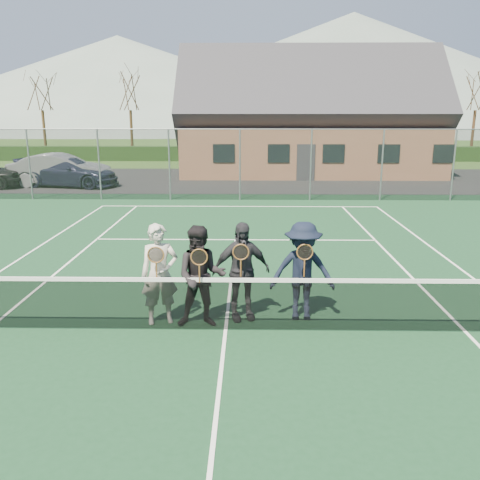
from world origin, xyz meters
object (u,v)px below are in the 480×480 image
Objects in this scene: player_b at (201,277)px; player_c at (241,271)px; car_c at (69,172)px; player_d at (302,271)px; clubhouse at (308,107)px; car_b at (61,170)px; tennis_net at (225,302)px; player_a at (160,274)px.

player_c is at bearing 25.43° from player_b.
car_c is 19.79m from player_d.
clubhouse reaches higher than player_b.
player_c reaches higher than car_c.
clubhouse is 23.97m from player_c.
car_b is at bearing 81.04° from car_c.
car_c is 19.27m from player_c.
clubhouse reaches higher than car_c.
tennis_net is 6.49× the size of player_a.
player_a is (-1.17, 0.32, 0.38)m from tennis_net.
clubhouse is at bearing 77.69° from player_a.
player_c reaches higher than tennis_net.
tennis_net is at bearing -116.29° from player_c.
car_c is at bearing 117.97° from player_c.
player_c is (1.43, 0.21, -0.00)m from player_a.
clubhouse is (12.78, 6.46, 3.25)m from car_c.
tennis_net is 1.27m from player_a.
player_c is at bearing -178.92° from player_d.
player_c is (0.26, 0.52, 0.38)m from tennis_net.
player_d is at bearing -137.70° from car_c.
tennis_net is (8.78, -17.54, -0.20)m from car_c.
car_b is 19.98m from tennis_net.
clubhouse reaches higher than car_b.
clubhouse is 24.40m from player_b.
clubhouse is at bearing 83.57° from player_d.
clubhouse is 23.80m from player_d.
player_d reaches higher than tennis_net.
clubhouse is 8.67× the size of player_c.
player_b is at bearing -154.57° from player_c.
car_b reaches higher than tennis_net.
player_a and player_d have the same top height.
car_b is at bearing 116.70° from player_b.
player_d reaches higher than car_b.
player_b is at bearing -100.54° from clubhouse.
tennis_net is at bearing -158.13° from player_d.
player_a is 1.00× the size of player_c.
car_c is 14.68m from clubhouse.
car_c is 0.43× the size of tennis_net.
player_a is at bearing -171.75° from player_c.
player_b reaches higher than tennis_net.
player_b is at bearing -169.01° from player_d.
player_b and player_d have the same top height.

